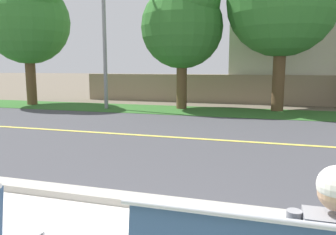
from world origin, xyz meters
The scene contains 9 objects.
ground_plane centered at (0.00, 8.00, 0.00)m, with size 140.00×140.00×0.00m, color #665B4C.
curb_edge centered at (0.00, 2.35, 0.06)m, with size 44.00×0.30×0.11m, color #ADA89E.
street_asphalt centered at (0.00, 6.50, 0.00)m, with size 52.00×8.00×0.01m, color #424247.
road_centre_line centered at (0.00, 6.50, 0.01)m, with size 48.00×0.14×0.01m, color #E0CC4C.
far_verge_grass centered at (0.00, 11.69, 0.01)m, with size 48.00×2.80×0.02m, color #2D6026.
streetlamp centered at (-5.30, 11.47, 4.48)m, with size 0.24×2.10×7.93m.
shade_tree_far_left centered at (-9.30, 11.67, 4.09)m, with size 3.82×3.82×6.30m.
shade_tree_left centered at (-2.13, 12.19, 3.65)m, with size 3.41×3.41×5.62m.
garden_wall centered at (-1.62, 15.00, 0.70)m, with size 13.00×0.36×1.40m, color gray.
Camera 1 is at (1.26, -1.50, 1.79)m, focal length 35.58 mm.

